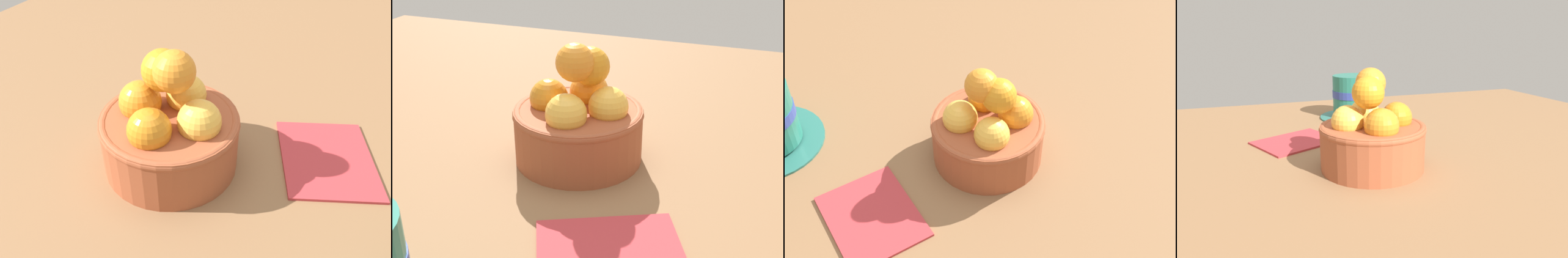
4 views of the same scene
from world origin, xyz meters
TOP-DOWN VIEW (x-y plane):
  - ground_plane at (0.00, 0.00)cm, footprint 118.69×94.11cm
  - terracotta_bowl at (-0.03, -0.02)cm, footprint 13.55×13.55cm
  - folded_napkin at (-8.08, 13.93)cm, footprint 14.52×13.36cm

SIDE VIEW (x-z plane):
  - ground_plane at x=0.00cm, z-range -4.51..0.00cm
  - folded_napkin at x=-8.08cm, z-range 0.00..0.60cm
  - terracotta_bowl at x=-0.03cm, z-range -2.09..10.74cm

